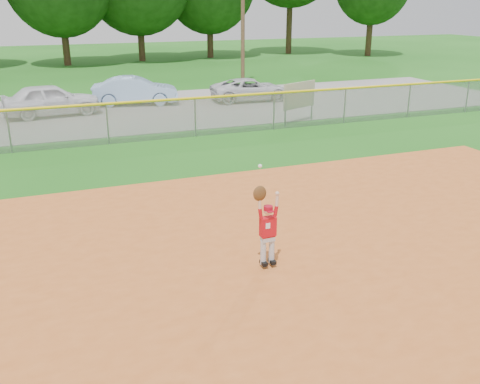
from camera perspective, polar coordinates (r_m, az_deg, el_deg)
name	(u,v)px	position (r m, az deg, el deg)	size (l,w,h in m)	color
ground	(180,259)	(11.12, -6.45, -7.16)	(120.00, 120.00, 0.00)	#1B5D15
clay_infield	(230,340)	(8.64, -1.10, -15.54)	(24.00, 16.00, 0.04)	#BB5921
parking_strip	(91,114)	(26.23, -15.63, 8.06)	(44.00, 10.00, 0.03)	gray
car_white_a	(51,100)	(26.05, -19.50, 9.26)	(1.73, 4.29, 1.46)	silver
car_blue	(135,91)	(27.87, -11.11, 10.56)	(1.48, 4.23, 1.40)	#93B3DB
car_white_b	(251,89)	(28.52, 1.14, 10.88)	(1.92, 4.17, 1.16)	silver
sponsor_sign	(299,96)	(23.25, 6.35, 10.12)	(1.85, 0.82, 1.76)	gray
outfield_fence	(107,121)	(20.21, -13.97, 7.39)	(40.06, 0.10, 1.55)	gray
power_lines	(89,7)	(31.82, -15.82, 18.47)	(19.40, 0.24, 9.00)	#4C3823
ballplayer	(267,226)	(10.34, 2.86, -3.59)	(0.54, 0.23, 2.07)	silver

